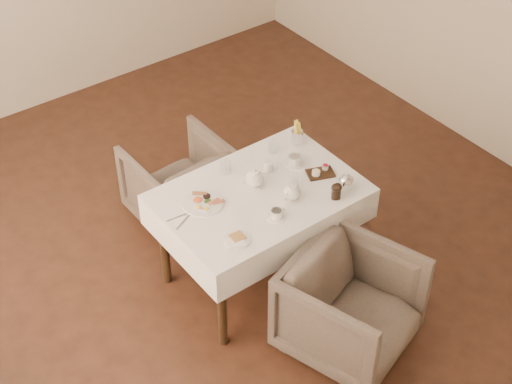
{
  "coord_description": "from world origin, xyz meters",
  "views": [
    {
      "loc": [
        -2.46,
        -3.46,
        3.97
      ],
      "look_at": [
        -0.21,
        -0.46,
        0.82
      ],
      "focal_mm": 55.0,
      "sensor_mm": 36.0,
      "label": 1
    }
  ],
  "objects": [
    {
      "name": "table",
      "position": [
        -0.15,
        -0.41,
        0.64
      ],
      "size": [
        1.28,
        0.88,
        0.75
      ],
      "color": "black",
      "rests_on": "ground"
    },
    {
      "name": "cutlery_knife",
      "position": [
        -0.68,
        -0.36,
        0.76
      ],
      "size": [
        0.17,
        0.09,
        0.0
      ],
      "primitive_type": "cube",
      "rotation": [
        0.0,
        0.0,
        2.01
      ],
      "color": "silver",
      "rests_on": "table"
    },
    {
      "name": "side_plate",
      "position": [
        -0.53,
        -0.69,
        0.76
      ],
      "size": [
        0.18,
        0.17,
        0.02
      ],
      "rotation": [
        0.0,
        0.0,
        -0.27
      ],
      "color": "white",
      "rests_on": "table"
    },
    {
      "name": "teacup_far",
      "position": [
        0.21,
        -0.32,
        0.79
      ],
      "size": [
        0.14,
        0.14,
        0.07
      ],
      "rotation": [
        0.0,
        0.0,
        0.35
      ],
      "color": "white",
      "rests_on": "table"
    },
    {
      "name": "silver_pot",
      "position": [
        0.32,
        -0.71,
        0.82
      ],
      "size": [
        0.12,
        0.1,
        0.13
      ],
      "primitive_type": null,
      "rotation": [
        0.0,
        0.0,
        -0.05
      ],
      "color": "white",
      "rests_on": "table"
    },
    {
      "name": "condiment_board",
      "position": [
        0.28,
        -0.5,
        0.77
      ],
      "size": [
        0.21,
        0.17,
        0.04
      ],
      "rotation": [
        0.0,
        0.0,
        -0.37
      ],
      "color": "black",
      "rests_on": "table"
    },
    {
      "name": "teacup_near",
      "position": [
        -0.21,
        -0.67,
        0.78
      ],
      "size": [
        0.12,
        0.12,
        0.06
      ],
      "rotation": [
        0.0,
        0.0,
        -0.06
      ],
      "color": "white",
      "rests_on": "table"
    },
    {
      "name": "teapot_front",
      "position": [
        -0.02,
        -0.59,
        0.82
      ],
      "size": [
        0.18,
        0.16,
        0.12
      ],
      "primitive_type": null,
      "rotation": [
        0.0,
        0.0,
        0.27
      ],
      "color": "white",
      "rests_on": "table"
    },
    {
      "name": "cutlery_fork",
      "position": [
        -0.69,
        -0.3,
        0.76
      ],
      "size": [
        0.18,
        0.03,
        0.0
      ],
      "primitive_type": "cube",
      "rotation": [
        0.0,
        0.0,
        1.47
      ],
      "color": "silver",
      "rests_on": "table"
    },
    {
      "name": "armchair_far",
      "position": [
        -0.24,
        0.44,
        0.32
      ],
      "size": [
        0.69,
        0.71,
        0.63
      ],
      "primitive_type": "imported",
      "rotation": [
        0.0,
        0.0,
        3.16
      ],
      "color": "#4E4339",
      "rests_on": "ground"
    },
    {
      "name": "pepper_mill_left",
      "position": [
        0.21,
        -0.75,
        0.81
      ],
      "size": [
        0.07,
        0.07,
        0.12
      ],
      "primitive_type": null,
      "rotation": [
        0.0,
        0.0,
        -0.15
      ],
      "color": "black",
      "rests_on": "table"
    },
    {
      "name": "glass_left",
      "position": [
        -0.2,
        -0.12,
        0.8
      ],
      "size": [
        0.09,
        0.09,
        0.09
      ],
      "primitive_type": "cylinder",
      "rotation": [
        0.0,
        0.0,
        -0.4
      ],
      "color": "silver",
      "rests_on": "table"
    },
    {
      "name": "breakfast_plate",
      "position": [
        -0.5,
        -0.29,
        0.76
      ],
      "size": [
        0.26,
        0.26,
        0.03
      ],
      "rotation": [
        0.0,
        0.0,
        0.41
      ],
      "color": "white",
      "rests_on": "table"
    },
    {
      "name": "creamer",
      "position": [
        0.03,
        -0.27,
        0.79
      ],
      "size": [
        0.08,
        0.08,
        0.07
      ],
      "primitive_type": "cylinder",
      "rotation": [
        0.0,
        0.0,
        -0.33
      ],
      "color": "white",
      "rests_on": "table"
    },
    {
      "name": "glass_mid",
      "position": [
        0.08,
        -0.48,
        0.8
      ],
      "size": [
        0.08,
        0.08,
        0.09
      ],
      "primitive_type": "cylinder",
      "rotation": [
        0.0,
        0.0,
        0.36
      ],
      "color": "silver",
      "rests_on": "table"
    },
    {
      "name": "pepper_mill_right",
      "position": [
        0.2,
        -0.74,
        0.81
      ],
      "size": [
        0.06,
        0.06,
        0.11
      ],
      "primitive_type": null,
      "rotation": [
        0.0,
        0.0,
        0.07
      ],
      "color": "black",
      "rests_on": "table"
    },
    {
      "name": "armchair_near",
      "position": [
        -0.06,
        -1.23,
        0.34
      ],
      "size": [
        0.92,
        0.93,
        0.68
      ],
      "primitive_type": "imported",
      "rotation": [
        0.0,
        0.0,
        0.31
      ],
      "color": "#4E4339",
      "rests_on": "ground"
    },
    {
      "name": "glass_right",
      "position": [
        0.18,
        -0.12,
        0.8
      ],
      "size": [
        0.07,
        0.07,
        0.09
      ],
      "primitive_type": "cylinder",
      "rotation": [
        0.0,
        0.0,
        -0.14
      ],
      "color": "silver",
      "rests_on": "table"
    },
    {
      "name": "teapot_centre",
      "position": [
        -0.13,
        -0.34,
        0.82
      ],
      "size": [
        0.19,
        0.16,
        0.13
      ],
      "primitive_type": null,
      "rotation": [
        0.0,
        0.0,
        -0.21
      ],
      "color": "white",
      "rests_on": "table"
    },
    {
      "name": "fries_cup",
      "position": [
        0.38,
        -0.14,
        0.83
      ],
      "size": [
        0.08,
        0.08,
        0.17
      ],
      "rotation": [
        0.0,
        0.0,
        -0.29
      ],
      "color": "silver",
      "rests_on": "table"
    }
  ]
}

